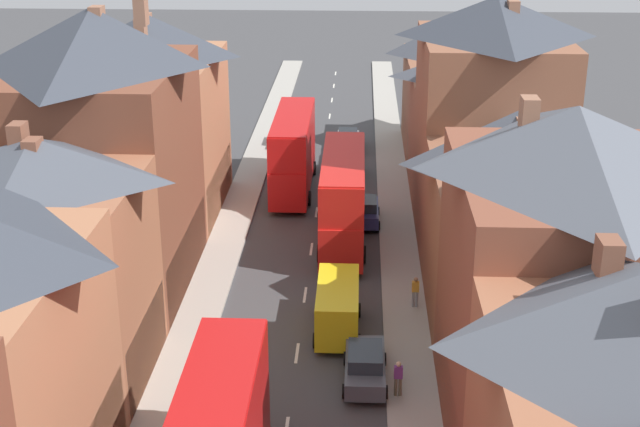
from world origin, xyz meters
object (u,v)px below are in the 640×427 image
object	(u,v)px
pedestrian_mid_left	(398,377)
double_decker_bus_mid_street	(293,151)
car_parked_left_a	(348,139)
car_mid_white	(287,134)
car_parked_left_b	(346,166)
car_near_silver	(365,211)
pedestrian_mid_right	(415,290)
delivery_van	(338,306)
car_parked_right_a	(365,365)
double_decker_bus_far_approaching	(343,197)

from	to	relation	value
pedestrian_mid_left	double_decker_bus_mid_street	bearing A→B (deg)	103.72
car_parked_left_a	car_mid_white	distance (m)	5.04
car_parked_left_b	car_near_silver	bearing A→B (deg)	-81.85
double_decker_bus_mid_street	pedestrian_mid_right	distance (m)	19.14
car_mid_white	delivery_van	xyz separation A→B (m)	(4.90, -30.99, 0.51)
car_mid_white	pedestrian_mid_right	xyz separation A→B (m)	(8.72, -28.47, 0.21)
car_parked_right_a	car_parked_left_b	xyz separation A→B (m)	(-1.30, 27.58, -0.03)
double_decker_bus_far_approaching	car_mid_white	size ratio (longest dim) A/B	2.37
car_parked_left_a	pedestrian_mid_left	distance (m)	35.58
car_near_silver	car_parked_left_b	size ratio (longest dim) A/B	0.92
car_near_silver	car_parked_left_b	distance (m)	9.17
car_parked_left_b	car_mid_white	distance (m)	9.26
car_parked_left_b	double_decker_bus_far_approaching	bearing A→B (deg)	-90.04
delivery_van	car_parked_left_a	bearing A→B (deg)	90.00
car_parked_right_a	pedestrian_mid_right	world-z (taller)	pedestrian_mid_right
car_parked_left_a	car_near_silver	bearing A→B (deg)	-85.29
car_mid_white	car_parked_left_b	bearing A→B (deg)	-58.07
car_parked_left_b	pedestrian_mid_right	distance (m)	20.97
car_near_silver	double_decker_bus_mid_street	bearing A→B (deg)	129.19
car_parked_left_b	car_mid_white	bearing A→B (deg)	121.93
car_parked_right_a	car_mid_white	xyz separation A→B (m)	(-6.20, 35.44, -0.01)
car_mid_white	pedestrian_mid_right	distance (m)	29.78
pedestrian_mid_right	car_parked_left_b	bearing A→B (deg)	100.50
double_decker_bus_far_approaching	car_parked_left_b	distance (m)	12.24
car_mid_white	double_decker_bus_far_approaching	bearing A→B (deg)	-76.21
car_parked_right_a	delivery_van	xyz separation A→B (m)	(-1.30, 4.45, 0.50)
pedestrian_mid_left	pedestrian_mid_right	world-z (taller)	same
double_decker_bus_mid_street	delivery_van	size ratio (longest dim) A/B	2.08
car_parked_right_a	pedestrian_mid_right	bearing A→B (deg)	70.10
double_decker_bus_mid_street	car_mid_white	distance (m)	11.18
car_parked_left_a	pedestrian_mid_right	xyz separation A→B (m)	(3.82, -27.30, 0.23)
car_parked_left_a	car_parked_right_a	xyz separation A→B (m)	(1.30, -34.26, 0.03)
car_mid_white	pedestrian_mid_right	size ratio (longest dim) A/B	2.83
car_parked_left_a	car_parked_left_b	xyz separation A→B (m)	(0.00, -6.68, -0.00)
double_decker_bus_far_approaching	car_parked_right_a	xyz separation A→B (m)	(1.31, -15.51, -1.98)
car_mid_white	delivery_van	size ratio (longest dim) A/B	0.88
double_decker_bus_mid_street	car_parked_left_a	xyz separation A→B (m)	(3.61, 9.74, -2.01)
car_near_silver	car_parked_right_a	world-z (taller)	car_near_silver
double_decker_bus_mid_street	car_mid_white	world-z (taller)	double_decker_bus_mid_street
double_decker_bus_mid_street	double_decker_bus_far_approaching	world-z (taller)	same
car_parked_right_a	car_parked_left_a	bearing A→B (deg)	92.17
delivery_van	car_mid_white	bearing A→B (deg)	98.98
car_parked_right_a	delivery_van	bearing A→B (deg)	106.29
car_parked_right_a	car_near_silver	bearing A→B (deg)	90.00
double_decker_bus_mid_street	car_parked_right_a	world-z (taller)	double_decker_bus_mid_street
double_decker_bus_mid_street	double_decker_bus_far_approaching	bearing A→B (deg)	-68.22
double_decker_bus_mid_street	delivery_van	world-z (taller)	double_decker_bus_mid_street
delivery_van	double_decker_bus_far_approaching	bearing A→B (deg)	90.05
double_decker_bus_far_approaching	car_parked_left_a	distance (m)	18.86
car_near_silver	delivery_van	xyz separation A→B (m)	(-1.30, -14.05, 0.50)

